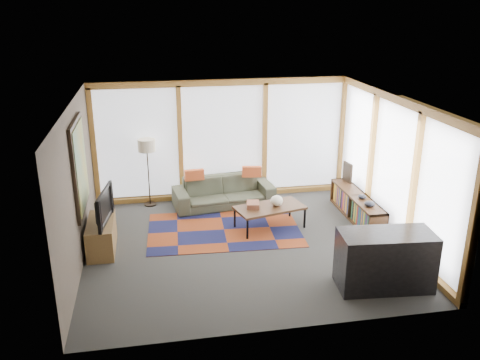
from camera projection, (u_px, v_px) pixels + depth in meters
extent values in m
plane|color=#2E2E2B|center=(244.00, 245.00, 9.06)|extent=(5.50, 5.50, 0.00)
cube|color=#493E34|center=(76.00, 187.00, 8.16)|extent=(0.04, 5.00, 2.60)
cube|color=#493E34|center=(282.00, 242.00, 6.31)|extent=(5.50, 0.04, 2.60)
cube|color=silver|center=(244.00, 101.00, 8.19)|extent=(5.50, 5.00, 0.04)
cube|color=white|center=(223.00, 140.00, 10.92)|extent=(5.30, 0.02, 2.35)
cube|color=white|center=(393.00, 168.00, 9.08)|extent=(0.02, 4.80, 2.35)
cube|color=black|center=(79.00, 166.00, 8.36)|extent=(0.05, 1.35, 1.55)
cube|color=#C48A0E|center=(81.00, 166.00, 8.37)|extent=(0.02, 1.20, 1.40)
cube|color=maroon|center=(224.00, 230.00, 9.66)|extent=(2.94, 1.98, 0.01)
imported|color=#363B2B|center=(224.00, 192.00, 10.73)|extent=(2.17, 1.06, 0.61)
cube|color=#BF4F25|center=(194.00, 175.00, 10.50)|extent=(0.41, 0.16, 0.22)
cube|color=#BF4F25|center=(252.00, 172.00, 10.69)|extent=(0.42, 0.19, 0.22)
cube|color=brown|center=(253.00, 205.00, 9.60)|extent=(0.28, 0.33, 0.10)
ellipsoid|color=silver|center=(277.00, 201.00, 9.65)|extent=(0.28, 0.28, 0.21)
ellipsoid|color=black|center=(370.00, 204.00, 9.44)|extent=(0.23, 0.23, 0.10)
ellipsoid|color=black|center=(362.00, 197.00, 9.81)|extent=(0.19, 0.19, 0.08)
cube|color=black|center=(348.00, 172.00, 10.68)|extent=(0.09, 0.32, 0.41)
cube|color=brown|center=(102.00, 236.00, 8.82)|extent=(0.45, 1.08, 0.54)
imported|color=black|center=(99.00, 206.00, 8.61)|extent=(0.29, 1.02, 0.58)
cube|color=black|center=(385.00, 260.00, 7.63)|extent=(1.45, 0.77, 0.89)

